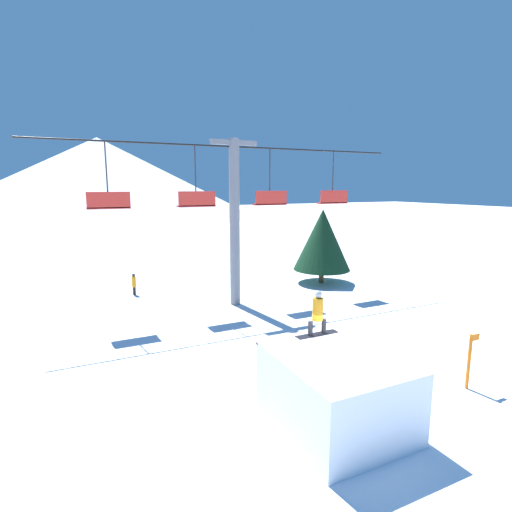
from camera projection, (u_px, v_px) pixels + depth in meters
ground_plane at (343, 408)px, 11.09m from camera, size 220.00×220.00×0.00m
mountain_ridge at (99, 177)px, 79.11m from camera, size 61.42×61.42×15.41m
snow_ramp at (336, 391)px, 10.15m from camera, size 2.85×3.44×1.88m
snowboarder at (318, 313)px, 11.31m from camera, size 1.31×0.31×1.31m
chairlift at (235, 212)px, 19.99m from camera, size 18.65×0.52×8.36m
pine_tree_near at (322, 240)px, 24.93m from camera, size 3.56×3.56×4.68m
trail_marker at (469, 360)px, 11.99m from camera, size 0.41×0.10×1.73m
distant_skier at (134, 283)px, 22.47m from camera, size 0.24×0.24×1.23m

